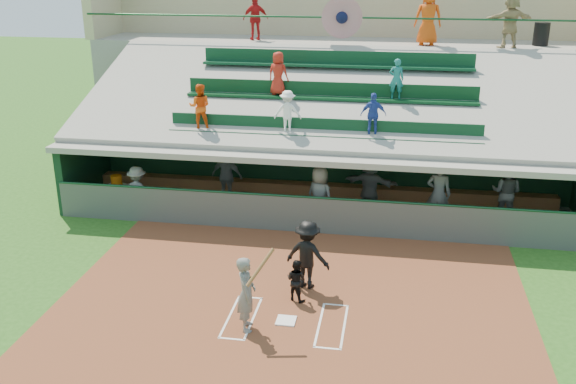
% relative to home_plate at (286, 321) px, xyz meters
% --- Properties ---
extents(ground, '(100.00, 100.00, 0.00)m').
position_rel_home_plate_xyz_m(ground, '(0.00, 0.00, -0.04)').
color(ground, '#245217').
rests_on(ground, ground).
extents(dirt_slab, '(11.00, 9.00, 0.02)m').
position_rel_home_plate_xyz_m(dirt_slab, '(0.00, 0.50, -0.03)').
color(dirt_slab, brown).
rests_on(dirt_slab, ground).
extents(home_plate, '(0.43, 0.43, 0.03)m').
position_rel_home_plate_xyz_m(home_plate, '(0.00, 0.00, 0.00)').
color(home_plate, white).
rests_on(home_plate, dirt_slab).
extents(batters_box_chalk, '(2.65, 1.85, 0.01)m').
position_rel_home_plate_xyz_m(batters_box_chalk, '(0.00, 0.00, -0.01)').
color(batters_box_chalk, silver).
rests_on(batters_box_chalk, dirt_slab).
extents(dugout_floor, '(16.00, 3.50, 0.04)m').
position_rel_home_plate_xyz_m(dugout_floor, '(0.00, 6.75, -0.02)').
color(dugout_floor, gray).
rests_on(dugout_floor, ground).
extents(concourse_slab, '(20.00, 3.00, 4.60)m').
position_rel_home_plate_xyz_m(concourse_slab, '(0.00, 13.50, 2.26)').
color(concourse_slab, gray).
rests_on(concourse_slab, ground).
extents(grandstand, '(20.40, 10.40, 7.80)m').
position_rel_home_plate_xyz_m(grandstand, '(-0.01, 10.51, 2.23)').
color(grandstand, '#4E534E').
rests_on(grandstand, ground).
extents(batter_at_plate, '(0.89, 0.77, 1.95)m').
position_rel_home_plate_xyz_m(batter_at_plate, '(-0.79, -0.42, 0.85)').
color(batter_at_plate, '#5C5E59').
rests_on(batter_at_plate, dirt_slab).
extents(catcher, '(0.62, 0.56, 1.03)m').
position_rel_home_plate_xyz_m(catcher, '(0.06, 1.00, 0.50)').
color(catcher, black).
rests_on(catcher, dirt_slab).
extents(home_umpire, '(1.25, 0.92, 1.73)m').
position_rel_home_plate_xyz_m(home_umpire, '(0.23, 1.70, 0.85)').
color(home_umpire, black).
rests_on(home_umpire, dirt_slab).
extents(dugout_bench, '(15.35, 0.64, 0.46)m').
position_rel_home_plate_xyz_m(dugout_bench, '(-0.23, 7.96, 0.24)').
color(dugout_bench, '#976037').
rests_on(dugout_bench, dugout_floor).
extents(white_table, '(0.94, 0.83, 0.69)m').
position_rel_home_plate_xyz_m(white_table, '(-6.59, 6.08, 0.35)').
color(white_table, white).
rests_on(white_table, dugout_floor).
extents(water_cooler, '(0.35, 0.35, 0.35)m').
position_rel_home_plate_xyz_m(water_cooler, '(-6.61, 6.06, 0.87)').
color(water_cooler, orange).
rests_on(water_cooler, white_table).
extents(dugout_player_a, '(1.08, 0.67, 1.62)m').
position_rel_home_plate_xyz_m(dugout_player_a, '(-5.59, 5.31, 0.81)').
color(dugout_player_a, '#5A5D57').
rests_on(dugout_player_a, dugout_floor).
extents(dugout_player_b, '(1.16, 0.69, 1.85)m').
position_rel_home_plate_xyz_m(dugout_player_b, '(-3.16, 6.92, 0.93)').
color(dugout_player_b, '#5C5F59').
rests_on(dugout_player_b, dugout_floor).
extents(dugout_player_c, '(1.06, 0.93, 1.82)m').
position_rel_home_plate_xyz_m(dugout_player_c, '(0.04, 5.61, 0.91)').
color(dugout_player_c, '#565853').
rests_on(dugout_player_c, dugout_floor).
extents(dugout_player_d, '(1.78, 0.89, 1.83)m').
position_rel_home_plate_xyz_m(dugout_player_d, '(1.48, 6.84, 0.92)').
color(dugout_player_d, '#595B56').
rests_on(dugout_player_d, dugout_floor).
extents(dugout_player_e, '(0.80, 0.60, 1.98)m').
position_rel_home_plate_xyz_m(dugout_player_e, '(3.54, 6.17, 1.00)').
color(dugout_player_e, '#5F625C').
rests_on(dugout_player_e, dugout_floor).
extents(dugout_player_f, '(1.11, 1.01, 1.87)m').
position_rel_home_plate_xyz_m(dugout_player_f, '(5.59, 6.83, 0.94)').
color(dugout_player_f, '#585B56').
rests_on(dugout_player_f, dugout_floor).
extents(trash_bin, '(0.56, 0.56, 0.84)m').
position_rel_home_plate_xyz_m(trash_bin, '(7.27, 13.11, 4.98)').
color(trash_bin, black).
rests_on(trash_bin, concourse_slab).
extents(concourse_staff_a, '(1.06, 0.76, 1.67)m').
position_rel_home_plate_xyz_m(concourse_staff_a, '(-3.47, 13.00, 5.40)').
color(concourse_staff_a, '#B41415').
rests_on(concourse_staff_a, concourse_slab).
extents(concourse_staff_b, '(1.01, 0.68, 2.03)m').
position_rel_home_plate_xyz_m(concourse_staff_b, '(3.12, 12.55, 5.58)').
color(concourse_staff_b, '#DC480C').
rests_on(concourse_staff_b, concourse_slab).
extents(concourse_staff_c, '(1.85, 1.11, 1.90)m').
position_rel_home_plate_xyz_m(concourse_staff_c, '(5.98, 12.25, 5.51)').
color(concourse_staff_c, tan).
rests_on(concourse_staff_c, concourse_slab).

